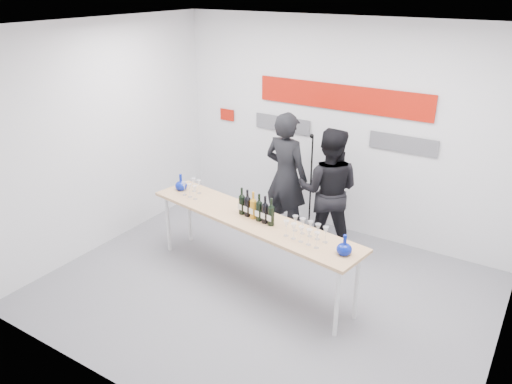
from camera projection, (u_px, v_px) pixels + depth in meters
ground at (264, 290)px, 5.95m from camera, size 5.00×5.00×0.00m
back_wall at (340, 129)px, 6.91m from camera, size 5.00×0.04×3.00m
signage at (337, 107)px, 6.80m from camera, size 3.38×0.02×0.79m
tasting_table at (251, 223)px, 5.84m from camera, size 2.92×1.03×0.86m
wine_bottles at (256, 206)px, 5.71m from camera, size 0.53×0.16×0.33m
decanter_left at (181, 182)px, 6.54m from camera, size 0.16×0.16×0.21m
decanter_right at (345, 245)px, 5.01m from camera, size 0.16×0.16×0.21m
glasses_left at (192, 189)px, 6.38m from camera, size 0.26×0.25×0.18m
glasses_right at (306, 231)px, 5.30m from camera, size 0.48×0.29×0.18m
presenter_left at (286, 177)px, 6.87m from camera, size 0.71×0.51×1.82m
presenter_right at (328, 191)px, 6.56m from camera, size 0.98×0.86×1.71m
mic_stand at (309, 218)px, 6.58m from camera, size 0.20×0.20×1.67m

